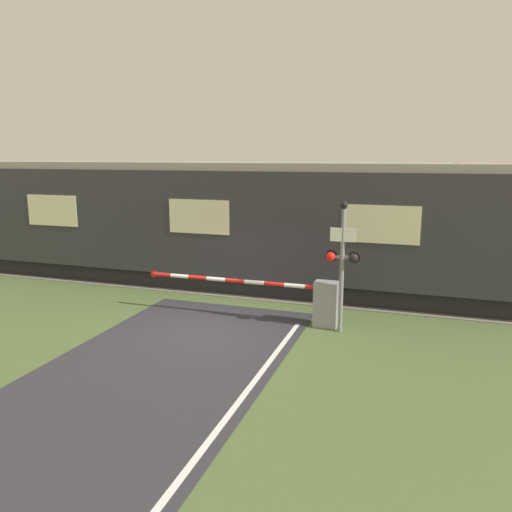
% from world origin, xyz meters
% --- Properties ---
extents(ground_plane, '(80.00, 80.00, 0.00)m').
position_xyz_m(ground_plane, '(0.00, 0.00, 0.00)').
color(ground_plane, '#4C6033').
extents(track_bed, '(36.00, 3.20, 0.13)m').
position_xyz_m(track_bed, '(0.00, 4.37, 0.02)').
color(track_bed, slate).
rests_on(track_bed, ground_plane).
extents(train, '(20.22, 3.03, 4.15)m').
position_xyz_m(train, '(-1.54, 4.37, 2.12)').
color(train, black).
rests_on(train, ground_plane).
extents(crossing_barrier, '(5.42, 0.44, 1.19)m').
position_xyz_m(crossing_barrier, '(2.41, 1.15, 0.67)').
color(crossing_barrier, gray).
rests_on(crossing_barrier, ground_plane).
extents(signal_post, '(0.86, 0.26, 3.29)m').
position_xyz_m(signal_post, '(3.25, 0.85, 1.88)').
color(signal_post, gray).
rests_on(signal_post, ground_plane).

